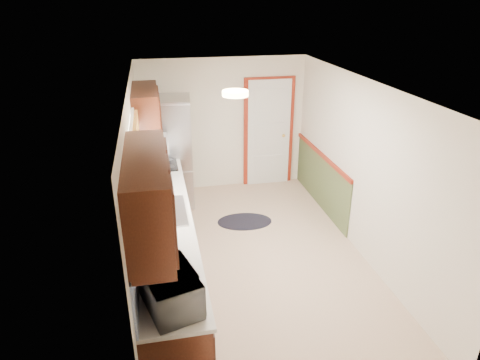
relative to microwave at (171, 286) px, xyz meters
name	(u,v)px	position (x,y,z in m)	size (l,w,h in m)	color
room_shell	(255,178)	(1.20, 1.95, 0.05)	(3.20, 5.20, 2.52)	#CEAE91
kitchen_run	(162,225)	(-0.04, 1.66, -0.34)	(0.63, 4.00, 2.20)	#3C180D
back_wall_trim	(280,143)	(2.19, 4.16, -0.26)	(1.12, 2.30, 2.08)	maroon
ceiling_fixture	(235,93)	(0.90, 1.75, 1.21)	(0.30, 0.30, 0.06)	#FFD88C
microwave	(171,286)	(0.00, 0.00, 0.00)	(0.61, 0.34, 0.41)	white
refrigerator	(169,152)	(0.18, 3.94, -0.21)	(0.83, 0.81, 1.86)	#B7B7BC
rug	(245,221)	(1.28, 2.95, -1.14)	(0.88, 0.57, 0.01)	black
cooktop	(160,164)	(0.01, 3.35, -0.19)	(0.53, 0.63, 0.02)	black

